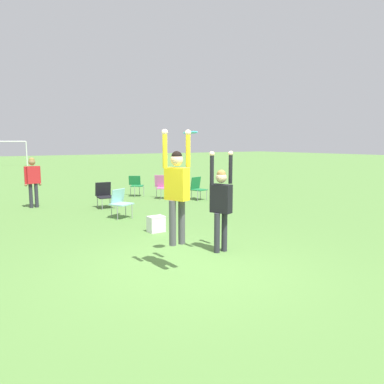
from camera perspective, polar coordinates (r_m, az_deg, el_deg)
name	(u,v)px	position (r m, az deg, el deg)	size (l,w,h in m)	color
ground_plane	(190,266)	(6.99, -0.34, -11.27)	(120.00, 120.00, 0.00)	#56843D
person_jumping	(177,185)	(6.42, -2.31, 1.04)	(0.57, 0.46, 1.99)	#4C4C51
person_defending	(221,199)	(7.65, 4.45, -1.13)	(0.58, 0.47, 2.08)	#2D2D38
frisbee	(190,133)	(7.02, -0.24, 9.05)	(0.27, 0.27, 0.05)	#2D9EDB
camping_chair_0	(105,194)	(13.25, -13.17, -0.25)	(0.59, 0.64, 0.88)	gray
camping_chair_1	(198,187)	(14.74, 0.84, 0.80)	(0.61, 0.65, 0.89)	gray
camping_chair_2	(162,185)	(15.12, -4.66, 1.08)	(0.63, 0.70, 0.94)	gray
camping_chair_3	(120,201)	(11.44, -10.91, -1.35)	(0.72, 0.78, 0.85)	gray
camping_chair_4	(136,184)	(15.90, -8.53, 1.24)	(0.68, 0.74, 0.85)	gray
person_spectator_near	(33,178)	(13.98, -23.11, 2.03)	(0.56, 0.27, 1.74)	#2D2D38
cooler_box	(156,224)	(9.55, -5.49, -4.88)	(0.41, 0.30, 0.40)	white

